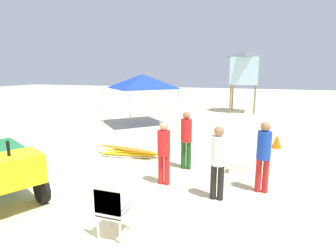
% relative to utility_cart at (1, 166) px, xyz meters
% --- Properties ---
extents(ground, '(80.00, 80.00, 0.00)m').
position_rel_utility_cart_xyz_m(ground, '(1.67, 0.43, -0.78)').
color(ground, beige).
extents(utility_cart, '(2.81, 2.24, 1.50)m').
position_rel_utility_cart_xyz_m(utility_cart, '(0.00, 0.00, 0.00)').
color(utility_cart, '#1E6B38').
rests_on(utility_cart, ground).
extents(stacked_plastic_chairs, '(0.48, 0.48, 1.02)m').
position_rel_utility_cart_xyz_m(stacked_plastic_chairs, '(3.05, -0.52, -0.18)').
color(stacked_plastic_chairs, white).
rests_on(stacked_plastic_chairs, ground).
extents(surfboard_pile, '(2.32, 0.69, 0.32)m').
position_rel_utility_cart_xyz_m(surfboard_pile, '(1.32, 3.59, -0.62)').
color(surfboard_pile, white).
rests_on(surfboard_pile, ground).
extents(lifeguard_near_left, '(0.32, 0.32, 1.70)m').
position_rel_utility_cart_xyz_m(lifeguard_near_left, '(5.50, 2.19, 0.20)').
color(lifeguard_near_left, red).
rests_on(lifeguard_near_left, ground).
extents(lifeguard_near_center, '(0.32, 0.32, 1.71)m').
position_rel_utility_cart_xyz_m(lifeguard_near_center, '(3.40, 3.14, 0.20)').
color(lifeguard_near_center, '#194C19').
rests_on(lifeguard_near_center, ground).
extents(lifeguard_near_right, '(0.32, 0.32, 1.68)m').
position_rel_utility_cart_xyz_m(lifeguard_near_right, '(4.54, 1.48, 0.18)').
color(lifeguard_near_right, black).
rests_on(lifeguard_near_right, ground).
extents(lifeguard_far_right, '(0.32, 0.32, 1.61)m').
position_rel_utility_cart_xyz_m(lifeguard_far_right, '(3.15, 1.89, 0.13)').
color(lifeguard_far_right, red).
rests_on(lifeguard_far_right, ground).
extents(popup_canopy, '(3.10, 3.10, 2.66)m').
position_rel_utility_cart_xyz_m(popup_canopy, '(-0.49, 8.95, 1.50)').
color(popup_canopy, '#B2B2B7').
rests_on(popup_canopy, ground).
extents(lifeguard_tower, '(1.98, 1.98, 4.16)m').
position_rel_utility_cart_xyz_m(lifeguard_tower, '(4.34, 15.10, 2.26)').
color(lifeguard_tower, olive).
rests_on(lifeguard_tower, ground).
extents(traffic_cone_near, '(0.37, 0.37, 0.52)m').
position_rel_utility_cart_xyz_m(traffic_cone_near, '(6.07, 6.29, -0.52)').
color(traffic_cone_near, orange).
rests_on(traffic_cone_near, ground).
extents(cooler_box, '(0.47, 0.34, 0.34)m').
position_rel_utility_cart_xyz_m(cooler_box, '(4.89, 3.29, -0.61)').
color(cooler_box, white).
rests_on(cooler_box, ground).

